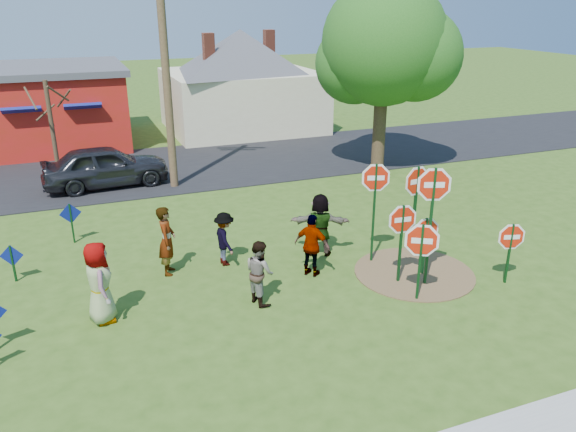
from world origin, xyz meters
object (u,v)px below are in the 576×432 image
suv (106,166)px  person_a (99,283)px  leafy_tree (387,49)px  utility_pole (164,52)px  stop_sign_b (375,188)px  stop_sign_d (416,188)px  stop_sign_c (433,200)px  person_b (167,241)px  stop_sign_a (421,246)px

suv → person_a: bearing=171.0°
leafy_tree → utility_pole: bearing=173.7°
stop_sign_b → person_a: stop_sign_b is taller
leafy_tree → stop_sign_b: bearing=-121.4°
person_a → suv: person_a is taller
suv → utility_pole: bearing=-115.2°
stop_sign_d → stop_sign_c: bearing=-121.1°
person_b → leafy_tree: leafy_tree is taller
stop_sign_c → person_a: 8.09m
person_a → stop_sign_c: bearing=-102.1°
stop_sign_d → suv: size_ratio=0.58×
person_a → utility_pole: size_ratio=0.20×
stop_sign_b → stop_sign_d: 1.40m
stop_sign_b → person_b: stop_sign_b is taller
person_b → suv: size_ratio=0.40×
stop_sign_a → stop_sign_b: stop_sign_b is taller
stop_sign_d → suv: (-7.72, 9.60, -1.12)m
person_a → stop_sign_a: bearing=-107.4°
stop_sign_c → leafy_tree: (4.13, 9.49, 2.71)m
stop_sign_c → suv: size_ratio=0.69×
stop_sign_b → suv: 11.66m
person_a → suv: (0.92, 10.22, -0.12)m
stop_sign_d → person_b: size_ratio=1.45×
person_b → utility_pole: size_ratio=0.19×
stop_sign_d → person_b: stop_sign_d is taller
stop_sign_d → utility_pole: utility_pole is taller
stop_sign_b → leafy_tree: bearing=76.7°
person_b → suv: bearing=22.5°
stop_sign_a → person_a: stop_sign_a is taller
person_a → person_b: 2.62m
stop_sign_a → person_b: 6.54m
stop_sign_d → person_a: stop_sign_d is taller
stop_sign_b → suv: (-6.34, 9.69, -1.33)m
stop_sign_d → utility_pole: (-5.28, 8.65, 3.15)m
stop_sign_a → stop_sign_b: bearing=119.6°
stop_sign_b → utility_pole: 10.01m
stop_sign_b → person_a: 7.38m
stop_sign_c → suv: 13.44m
stop_sign_b → utility_pole: bearing=132.2°
utility_pole → person_b: bearing=-101.7°
person_a → stop_sign_b: bearing=-89.5°
person_b → stop_sign_b: bearing=-87.6°
person_b → stop_sign_a: bearing=-107.7°
stop_sign_b → leafy_tree: 9.56m
stop_sign_c → utility_pole: 11.72m
stop_sign_d → person_b: bearing=161.2°
stop_sign_c → person_a: (-7.89, 1.17, -1.35)m
stop_sign_c → stop_sign_b: bearing=129.9°
stop_sign_c → suv: (-6.97, 11.39, -1.47)m
stop_sign_c → utility_pole: utility_pole is taller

